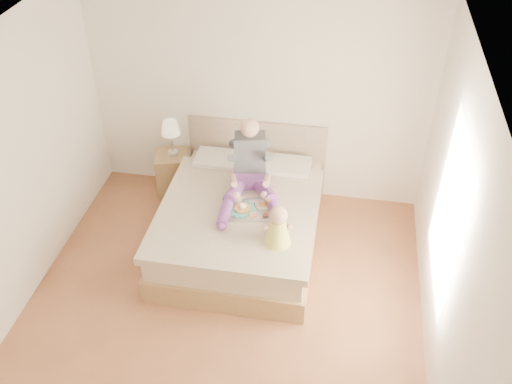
% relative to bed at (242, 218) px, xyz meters
% --- Properties ---
extents(room, '(4.02, 4.22, 2.71)m').
position_rel_bed_xyz_m(room, '(0.08, -1.08, 1.19)').
color(room, brown).
rests_on(room, ground).
extents(bed, '(1.70, 2.18, 1.00)m').
position_rel_bed_xyz_m(bed, '(0.00, 0.00, 0.00)').
color(bed, olive).
rests_on(bed, ground).
extents(nightstand, '(0.52, 0.49, 0.54)m').
position_rel_bed_xyz_m(nightstand, '(-1.03, 0.80, -0.05)').
color(nightstand, olive).
rests_on(nightstand, ground).
extents(lamp, '(0.23, 0.23, 0.47)m').
position_rel_bed_xyz_m(lamp, '(-1.03, 0.81, 0.58)').
color(lamp, silver).
rests_on(lamp, nightstand).
extents(adult, '(0.73, 1.08, 0.85)m').
position_rel_bed_xyz_m(adult, '(0.07, 0.16, 0.54)').
color(adult, '#693484').
rests_on(adult, bed).
extents(tray, '(0.51, 0.43, 0.13)m').
position_rel_bed_xyz_m(tray, '(0.14, -0.20, 0.32)').
color(tray, silver).
rests_on(tray, bed).
extents(baby, '(0.29, 0.40, 0.45)m').
position_rel_bed_xyz_m(baby, '(0.49, -0.63, 0.47)').
color(baby, '#DBD845').
rests_on(baby, bed).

